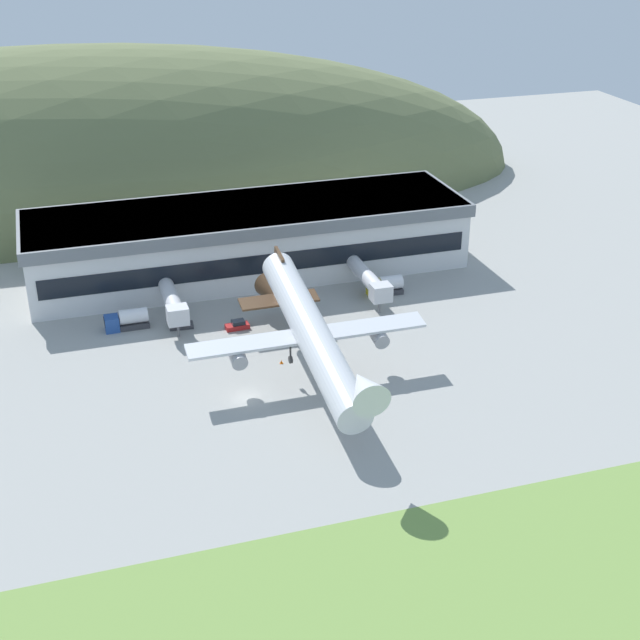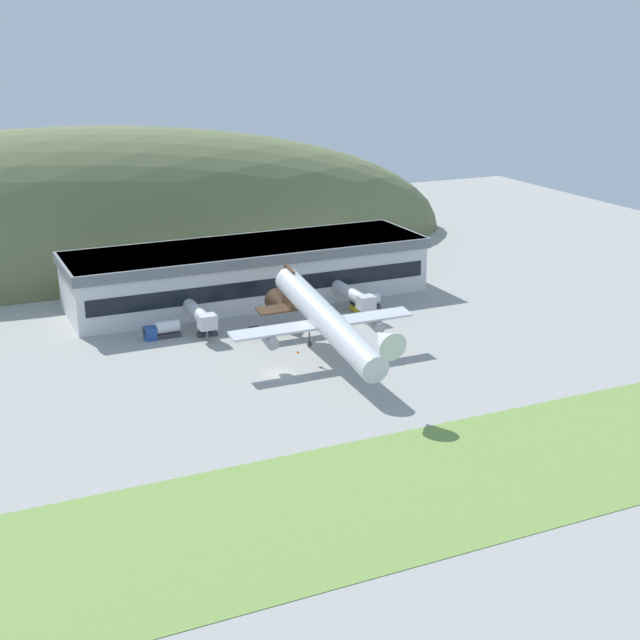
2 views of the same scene
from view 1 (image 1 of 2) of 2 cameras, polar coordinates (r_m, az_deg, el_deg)
The scene contains 12 objects.
ground_plane at distance 127.16m, azimuth -4.78°, elevation -4.96°, with size 328.71×328.71×0.00m, color #9E9E99.
grass_strip_foreground at distance 92.14m, azimuth 2.10°, elevation -19.26°, with size 295.84×31.62×0.08m, color #759947.
hill_backdrop at distance 213.07m, azimuth -16.54°, elevation 7.22°, with size 224.99×69.06×68.89m, color #667047.
terminal_building at distance 165.46m, azimuth -4.60°, elevation 5.43°, with size 80.52×22.89×12.50m.
jetway_0 at distance 147.03m, azimuth -9.39°, elevation 1.07°, with size 3.38×13.92×5.43m.
jetway_1 at distance 153.79m, azimuth 3.20°, elevation 2.57°, with size 3.38×15.48×5.43m.
cargo_airplane at distance 126.84m, azimuth -0.64°, elevation -0.78°, with size 35.37×49.90×12.32m.
service_car_0 at distance 146.00m, azimuth -5.31°, elevation -0.34°, with size 3.91×1.97×1.45m.
service_car_1 at distance 147.37m, azimuth -8.89°, elevation -0.30°, with size 4.00×2.10×1.40m.
fuel_truck at distance 148.40m, azimuth -12.22°, elevation 0.01°, with size 7.18×2.56×3.31m.
box_truck at distance 157.65m, azimuth 4.21°, elevation 2.19°, with size 6.41×2.60×3.34m.
traffic_cone_0 at distance 135.31m, azimuth -2.49°, elevation -2.68°, with size 0.52×0.52×0.58m.
Camera 1 is at (-22.31, -106.49, 65.82)m, focal length 50.00 mm.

